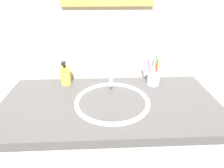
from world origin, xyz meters
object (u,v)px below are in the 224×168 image
toothbrush_red (156,69)px  toothbrush_green (156,65)px  toothbrush_purple (149,69)px  soap_dispenser (65,75)px  toothbrush_yellow (158,69)px  faucet (111,78)px  toothbrush_cup (154,77)px

toothbrush_red → toothbrush_green: (0.01, 0.07, -0.01)m
toothbrush_green → toothbrush_purple: bearing=-136.3°
toothbrush_red → soap_dispenser: size_ratio=1.37×
toothbrush_yellow → soap_dispenser: 0.55m
faucet → toothbrush_purple: bearing=-4.7°
toothbrush_green → toothbrush_purple: 0.07m
soap_dispenser → toothbrush_cup: bearing=-2.9°
toothbrush_cup → toothbrush_purple: (-0.03, -0.02, 0.06)m
toothbrush_cup → toothbrush_yellow: toothbrush_yellow is taller
faucet → toothbrush_cup: 0.26m
toothbrush_yellow → soap_dispenser: bearing=173.5°
toothbrush_red → toothbrush_green: 0.07m
toothbrush_cup → soap_dispenser: (-0.53, 0.03, 0.01)m
toothbrush_yellow → toothbrush_purple: toothbrush_yellow is taller
toothbrush_purple → soap_dispenser: bearing=175.1°
toothbrush_cup → toothbrush_red: size_ratio=0.47×
toothbrush_red → toothbrush_purple: (-0.03, 0.02, -0.01)m
soap_dispenser → toothbrush_green: bearing=0.4°
toothbrush_yellow → soap_dispenser: toothbrush_yellow is taller
toothbrush_red → toothbrush_green: toothbrush_red is taller
toothbrush_purple → soap_dispenser: (-0.50, 0.04, -0.05)m
faucet → toothbrush_green: size_ratio=0.72×
faucet → toothbrush_green: (0.27, 0.03, 0.06)m
toothbrush_green → toothbrush_red: bearing=-100.8°
toothbrush_green → toothbrush_yellow: 0.07m
faucet → toothbrush_cup: faucet is taller
toothbrush_cup → faucet: bearing=179.4°
toothbrush_green → soap_dispenser: (-0.54, -0.00, -0.05)m
toothbrush_cup → toothbrush_green: bearing=66.6°
toothbrush_red → toothbrush_yellow: bearing=21.9°
toothbrush_red → toothbrush_purple: 0.04m
faucet → toothbrush_cup: bearing=-0.6°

